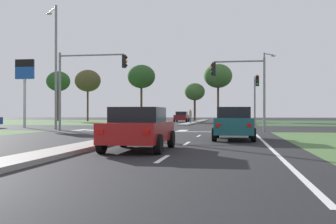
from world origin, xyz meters
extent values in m
plane|color=black|center=(0.00, 30.00, 0.00)|extent=(200.00, 200.00, 0.00)
cube|color=#476B38|center=(-25.50, 54.50, 0.00)|extent=(35.00, 35.00, 0.01)
cube|color=gray|center=(0.00, 11.00, 0.07)|extent=(1.20, 22.00, 0.14)
cube|color=gray|center=(0.00, 55.00, 0.07)|extent=(1.20, 36.00, 0.14)
cube|color=silver|center=(3.50, 5.63, 0.01)|extent=(0.14, 2.00, 0.01)
cube|color=silver|center=(3.50, 11.63, 0.01)|extent=(0.14, 2.00, 0.01)
cube|color=silver|center=(3.50, 17.63, 0.01)|extent=(0.14, 2.00, 0.01)
cube|color=silver|center=(6.85, 12.00, 0.01)|extent=(0.14, 24.00, 0.01)
cube|color=silver|center=(3.80, 23.00, 0.01)|extent=(6.40, 0.50, 0.01)
cube|color=silver|center=(-6.40, 24.80, 0.01)|extent=(0.70, 2.80, 0.01)
cube|color=silver|center=(-5.25, 24.80, 0.01)|extent=(0.70, 2.80, 0.01)
cube|color=silver|center=(-4.10, 24.80, 0.01)|extent=(0.70, 2.80, 0.01)
cube|color=silver|center=(-2.95, 24.80, 0.01)|extent=(0.70, 2.80, 0.01)
cube|color=silver|center=(-1.80, 24.80, 0.01)|extent=(0.70, 2.80, 0.01)
cube|color=silver|center=(-0.65, 24.80, 0.01)|extent=(0.70, 2.80, 0.01)
cube|color=silver|center=(0.50, 24.80, 0.01)|extent=(0.70, 2.80, 0.01)
cube|color=silver|center=(1.65, 24.80, 0.01)|extent=(0.70, 2.80, 0.01)
cube|color=maroon|center=(-2.38, 55.52, 0.70)|extent=(1.85, 4.49, 0.76)
cube|color=black|center=(-2.38, 55.67, 1.34)|extent=(1.63, 2.07, 0.52)
cube|color=red|center=(-1.68, 57.79, 0.78)|extent=(0.20, 0.04, 0.14)
cube|color=red|center=(-3.08, 57.79, 0.78)|extent=(0.20, 0.04, 0.14)
cylinder|color=black|center=(-1.45, 54.08, 0.32)|extent=(0.22, 0.64, 0.64)
cylinder|color=black|center=(-3.31, 54.08, 0.32)|extent=(0.22, 0.64, 0.64)
cylinder|color=black|center=(-1.45, 56.96, 0.32)|extent=(0.22, 0.64, 0.64)
cylinder|color=black|center=(-3.31, 56.96, 0.32)|extent=(0.22, 0.64, 0.64)
cube|color=#A31919|center=(2.21, 8.24, 0.66)|extent=(1.87, 4.17, 0.67)
cube|color=black|center=(2.21, 8.09, 1.25)|extent=(1.65, 1.92, 0.52)
cube|color=red|center=(1.49, 6.13, 0.72)|extent=(0.20, 0.04, 0.14)
cube|color=red|center=(2.92, 6.13, 0.72)|extent=(0.20, 0.04, 0.14)
cylinder|color=black|center=(1.27, 9.57, 0.32)|extent=(0.22, 0.64, 0.64)
cylinder|color=black|center=(3.14, 9.57, 0.32)|extent=(0.22, 0.64, 0.64)
cylinder|color=black|center=(1.27, 6.90, 0.32)|extent=(0.22, 0.64, 0.64)
cylinder|color=black|center=(3.14, 6.90, 0.32)|extent=(0.22, 0.64, 0.64)
cube|color=#19565B|center=(5.50, 14.61, 0.70)|extent=(1.77, 4.60, 0.77)
cube|color=black|center=(5.50, 14.46, 1.35)|extent=(1.56, 2.11, 0.52)
cube|color=red|center=(4.82, 12.29, 0.78)|extent=(0.20, 0.04, 0.14)
cube|color=red|center=(6.17, 12.29, 0.78)|extent=(0.20, 0.04, 0.14)
cylinder|color=black|center=(4.61, 16.08, 0.32)|extent=(0.22, 0.64, 0.64)
cylinder|color=black|center=(6.38, 16.08, 0.32)|extent=(0.22, 0.64, 0.64)
cylinder|color=black|center=(4.61, 13.14, 0.32)|extent=(0.22, 0.64, 0.64)
cylinder|color=black|center=(6.38, 13.14, 0.32)|extent=(0.22, 0.64, 0.64)
cylinder|color=gray|center=(-7.60, 23.40, 2.97)|extent=(0.18, 0.18, 5.94)
cylinder|color=gray|center=(-5.07, 23.40, 5.69)|extent=(5.06, 0.12, 0.12)
cube|color=black|center=(-2.54, 23.40, 5.17)|extent=(0.26, 0.32, 0.95)
sphere|color=#360503|center=(-2.38, 23.40, 5.47)|extent=(0.20, 0.20, 0.20)
sphere|color=orange|center=(-2.38, 23.40, 5.17)|extent=(0.20, 0.20, 0.20)
sphere|color=black|center=(-2.38, 23.40, 4.87)|extent=(0.20, 0.20, 0.20)
cylinder|color=gray|center=(7.60, 23.40, 2.62)|extent=(0.18, 0.18, 5.25)
cylinder|color=gray|center=(5.85, 23.40, 5.00)|extent=(3.51, 0.12, 0.12)
cube|color=black|center=(4.09, 23.40, 4.47)|extent=(0.26, 0.32, 0.95)
sphere|color=red|center=(3.93, 23.40, 4.77)|extent=(0.20, 0.20, 0.20)
sphere|color=#3A2405|center=(3.93, 23.40, 4.47)|extent=(0.20, 0.20, 0.20)
sphere|color=black|center=(3.93, 23.40, 4.17)|extent=(0.20, 0.20, 0.20)
cylinder|color=gray|center=(7.60, 36.60, 2.53)|extent=(0.18, 0.18, 5.05)
cylinder|color=gray|center=(7.60, 34.30, 4.80)|extent=(0.12, 4.59, 0.12)
cube|color=black|center=(7.60, 32.01, 4.28)|extent=(0.32, 0.26, 0.95)
sphere|color=#360503|center=(7.60, 31.85, 4.58)|extent=(0.20, 0.20, 0.20)
sphere|color=#3A2405|center=(7.60, 31.85, 4.28)|extent=(0.20, 0.20, 0.20)
sphere|color=green|center=(7.60, 31.85, 3.98)|extent=(0.20, 0.20, 0.20)
cylinder|color=gray|center=(-8.84, 25.40, 5.07)|extent=(0.20, 0.20, 10.13)
cylinder|color=gray|center=(-9.54, 26.25, 10.03)|extent=(1.49, 1.76, 0.10)
ellipsoid|color=#B2B2A8|center=(-10.25, 27.09, 9.93)|extent=(0.56, 0.28, 0.20)
cylinder|color=gray|center=(8.84, 40.57, 4.05)|extent=(0.20, 0.20, 8.09)
cylinder|color=gray|center=(9.39, 41.16, 7.99)|extent=(1.17, 1.26, 0.10)
ellipsoid|color=#B2B2A8|center=(9.94, 41.75, 7.89)|extent=(0.56, 0.28, 0.20)
cylinder|color=#335184|center=(0.24, 43.44, 0.50)|extent=(0.16, 0.16, 0.71)
cylinder|color=#9E8966|center=(0.24, 43.44, 1.22)|extent=(0.34, 0.34, 0.74)
sphere|color=tan|center=(0.24, 43.44, 1.70)|extent=(0.21, 0.21, 0.21)
cylinder|color=silver|center=(-13.49, 28.88, 2.24)|extent=(0.24, 0.24, 4.48)
cube|color=#194CA5|center=(-13.49, 28.88, 5.03)|extent=(1.80, 0.24, 1.10)
cube|color=black|center=(-13.49, 28.88, 5.93)|extent=(1.80, 0.24, 0.70)
cylinder|color=#423323|center=(-25.22, 61.82, 2.94)|extent=(0.45, 0.45, 5.89)
ellipsoid|color=#285123|center=(-25.22, 61.82, 7.04)|extent=(4.17, 4.17, 3.55)
cylinder|color=#423323|center=(-19.15, 60.20, 2.86)|extent=(0.31, 0.31, 5.71)
ellipsoid|color=#4C4728|center=(-19.15, 60.20, 6.92)|extent=(4.40, 4.40, 3.74)
cylinder|color=#423323|center=(-10.63, 63.98, 3.25)|extent=(0.38, 0.38, 6.51)
ellipsoid|color=#285123|center=(-10.63, 63.98, 7.85)|extent=(4.87, 4.87, 4.14)
cylinder|color=#423323|center=(2.81, 64.06, 3.22)|extent=(0.36, 0.36, 6.43)
ellipsoid|color=#38602D|center=(2.81, 64.06, 7.76)|extent=(4.84, 4.84, 4.11)
cylinder|color=#423323|center=(-1.14, 63.41, 2.04)|extent=(0.36, 0.36, 4.09)
ellipsoid|color=#38602D|center=(-1.14, 63.41, 5.04)|extent=(3.47, 3.47, 2.95)
camera|label=1|loc=(5.51, -5.68, 1.29)|focal=43.30mm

